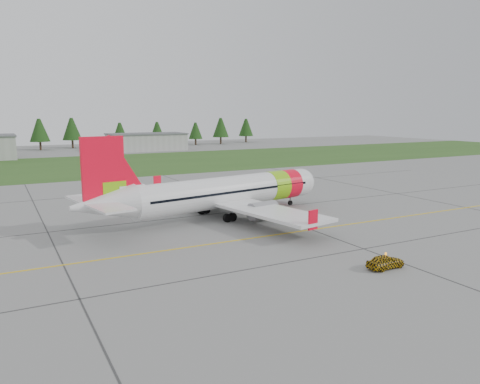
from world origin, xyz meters
TOP-DOWN VIEW (x-y plane):
  - ground at (0.00, 0.00)m, footprint 320.00×320.00m
  - aircraft at (4.51, 18.26)m, footprint 32.96×30.79m
  - follow_me_car at (7.75, -4.91)m, footprint 1.15×1.35m
  - grass_strip at (0.00, 82.00)m, footprint 320.00×50.00m
  - taxi_guideline at (0.00, 8.00)m, footprint 120.00×0.25m
  - hangar_east at (25.00, 118.00)m, footprint 24.00×12.00m
  - treeline at (0.00, 138.00)m, footprint 160.00×8.00m

SIDE VIEW (x-z plane):
  - ground at x=0.00m, z-range 0.00..0.00m
  - taxi_guideline at x=0.00m, z-range 0.00..0.02m
  - grass_strip at x=0.00m, z-range 0.00..0.03m
  - follow_me_car at x=7.75m, z-range 0.00..3.29m
  - hangar_east at x=25.00m, z-range 0.00..5.20m
  - aircraft at x=4.51m, z-range -2.13..7.93m
  - treeline at x=0.00m, z-range 0.00..10.00m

